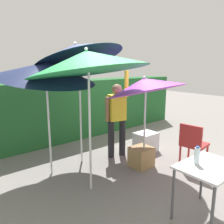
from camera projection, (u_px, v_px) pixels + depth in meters
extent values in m
plane|color=gray|center=(122.00, 170.00, 4.32)|extent=(24.00, 24.00, 0.00)
cube|color=#23602D|center=(62.00, 111.00, 5.96)|extent=(8.00, 0.70, 1.58)
cylinder|color=silver|center=(49.00, 128.00, 4.01)|extent=(0.04, 0.04, 1.75)
cone|color=#19234C|center=(47.00, 71.00, 3.82)|extent=(1.72, 1.73, 0.62)
sphere|color=silver|center=(47.00, 61.00, 3.80)|extent=(0.05, 0.05, 0.05)
cylinder|color=silver|center=(145.00, 130.00, 4.31)|extent=(0.04, 0.04, 1.51)
cone|color=purple|center=(145.00, 85.00, 4.11)|extent=(1.49, 1.49, 0.66)
sphere|color=silver|center=(144.00, 77.00, 4.06)|extent=(0.05, 0.05, 0.05)
cylinder|color=silver|center=(80.00, 113.00, 4.48)|extent=(0.04, 0.04, 2.09)
cone|color=#19234C|center=(77.00, 52.00, 4.20)|extent=(1.77, 1.71, 0.94)
sphere|color=silver|center=(75.00, 43.00, 4.13)|extent=(0.05, 0.05, 0.05)
cylinder|color=silver|center=(90.00, 134.00, 3.47)|extent=(0.04, 0.04, 1.89)
cone|color=green|center=(87.00, 62.00, 3.23)|extent=(1.81, 1.81, 0.65)
sphere|color=silver|center=(86.00, 49.00, 3.17)|extent=(0.05, 0.05, 0.05)
cylinder|color=black|center=(122.00, 137.00, 4.99)|extent=(0.14, 0.14, 0.82)
cylinder|color=black|center=(111.00, 139.00, 4.86)|extent=(0.14, 0.14, 0.82)
cube|color=yellow|center=(117.00, 107.00, 4.78)|extent=(0.40, 0.29, 0.56)
sphere|color=#8C6647|center=(117.00, 89.00, 4.70)|extent=(0.22, 0.22, 0.22)
cylinder|color=yellow|center=(126.00, 84.00, 4.78)|extent=(0.11, 0.11, 0.56)
cylinder|color=#8C6647|center=(107.00, 109.00, 4.68)|extent=(0.11, 0.11, 0.52)
cylinder|color=#B72D2D|center=(207.00, 156.00, 4.44)|extent=(0.04, 0.04, 0.44)
cylinder|color=#B72D2D|center=(189.00, 151.00, 4.70)|extent=(0.04, 0.04, 0.44)
cylinder|color=#B72D2D|center=(199.00, 162.00, 4.17)|extent=(0.04, 0.04, 0.44)
cylinder|color=#B72D2D|center=(180.00, 156.00, 4.43)|extent=(0.04, 0.04, 0.44)
cube|color=#B72D2D|center=(194.00, 144.00, 4.38)|extent=(0.48, 0.48, 0.05)
cube|color=#B72D2D|center=(191.00, 136.00, 4.20)|extent=(0.09, 0.44, 0.40)
cube|color=silver|center=(146.00, 142.00, 5.23)|extent=(0.49, 0.41, 0.45)
cube|color=#9E7A4C|center=(141.00, 157.00, 4.45)|extent=(0.41, 0.38, 0.39)
cylinder|color=#4C4C51|center=(202.00, 177.00, 3.32)|extent=(0.04, 0.04, 0.72)
cylinder|color=#4C4C51|center=(173.00, 194.00, 2.87)|extent=(0.04, 0.04, 0.72)
cylinder|color=#4C4C51|center=(212.00, 215.00, 2.48)|extent=(0.04, 0.04, 0.72)
cube|color=silver|center=(209.00, 166.00, 2.83)|extent=(0.80, 0.60, 0.03)
cylinder|color=silver|center=(197.00, 156.00, 2.83)|extent=(0.07, 0.07, 0.22)
cylinder|color=#2D60B7|center=(198.00, 147.00, 2.81)|extent=(0.04, 0.04, 0.02)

